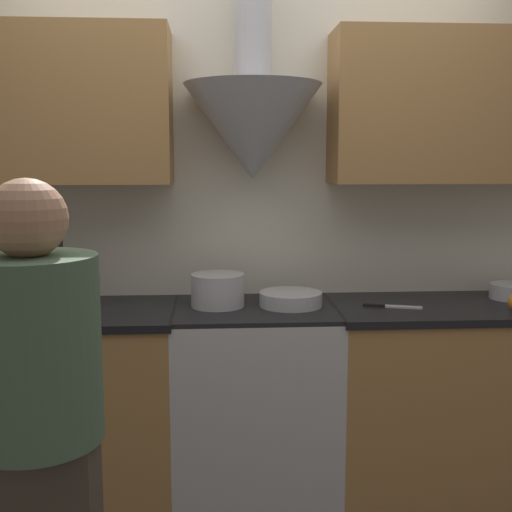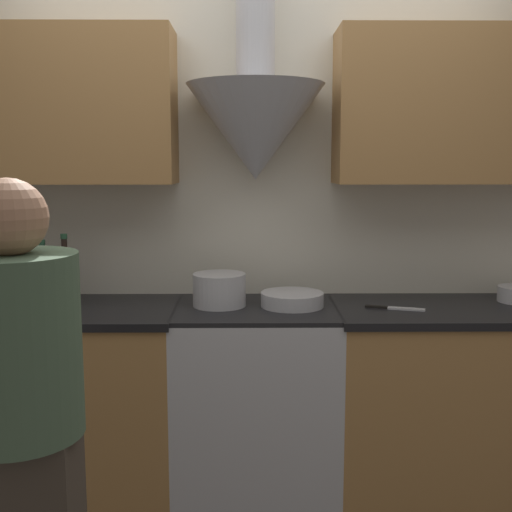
{
  "view_description": "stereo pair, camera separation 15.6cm",
  "coord_description": "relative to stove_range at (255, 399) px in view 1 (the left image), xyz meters",
  "views": [
    {
      "loc": [
        -0.18,
        -2.52,
        1.54
      ],
      "look_at": [
        0.0,
        0.24,
        1.14
      ],
      "focal_mm": 45.0,
      "sensor_mm": 36.0,
      "label": 1
    },
    {
      "loc": [
        -0.03,
        -2.52,
        1.54
      ],
      "look_at": [
        0.0,
        0.24,
        1.14
      ],
      "focal_mm": 45.0,
      "sensor_mm": 36.0,
      "label": 2
    }
  ],
  "objects": [
    {
      "name": "counter_right",
      "position": [
        0.9,
        -0.0,
        -0.0
      ],
      "size": [
        1.08,
        0.62,
        0.89
      ],
      "color": "#B27F47",
      "rests_on": "ground_plane"
    },
    {
      "name": "wine_bottle_4",
      "position": [
        -1.06,
        0.02,
        0.58
      ],
      "size": [
        0.07,
        0.07,
        0.34
      ],
      "color": "black",
      "rests_on": "counter_left"
    },
    {
      "name": "stove_range",
      "position": [
        0.0,
        0.0,
        0.0
      ],
      "size": [
        0.74,
        0.6,
        0.89
      ],
      "color": "silver",
      "rests_on": "ground_plane"
    },
    {
      "name": "person_foreground_left",
      "position": [
        -0.66,
        -1.18,
        0.37
      ],
      "size": [
        0.35,
        0.35,
        1.51
      ],
      "color": "#473D33",
      "rests_on": "ground_plane"
    },
    {
      "name": "wall_back",
      "position": [
        -0.01,
        0.26,
        1.02
      ],
      "size": [
        8.4,
        0.63,
        2.6
      ],
      "color": "silver",
      "rests_on": "ground_plane"
    },
    {
      "name": "counter_left",
      "position": [
        -0.94,
        -0.0,
        -0.0
      ],
      "size": [
        1.16,
        0.62,
        0.89
      ],
      "color": "#B27F47",
      "rests_on": "ground_plane"
    },
    {
      "name": "mixing_bowl",
      "position": [
        0.17,
        0.01,
        0.48
      ],
      "size": [
        0.29,
        0.29,
        0.06
      ],
      "color": "silver",
      "rests_on": "stove_range"
    },
    {
      "name": "saucepan",
      "position": [
        1.25,
        0.1,
        0.48
      ],
      "size": [
        0.2,
        0.2,
        0.07
      ],
      "color": "silver",
      "rests_on": "counter_right"
    },
    {
      "name": "chefs_knife",
      "position": [
        0.63,
        -0.05,
        0.45
      ],
      "size": [
        0.26,
        0.11,
        0.01
      ],
      "rotation": [
        0.0,
        0.0,
        -0.3
      ],
      "color": "silver",
      "rests_on": "counter_right"
    },
    {
      "name": "wine_bottle_5",
      "position": [
        -0.96,
        0.0,
        0.57
      ],
      "size": [
        0.08,
        0.08,
        0.31
      ],
      "color": "black",
      "rests_on": "counter_left"
    },
    {
      "name": "wine_bottle_6",
      "position": [
        -0.86,
        -0.0,
        0.58
      ],
      "size": [
        0.07,
        0.07,
        0.34
      ],
      "color": "black",
      "rests_on": "counter_left"
    },
    {
      "name": "stock_pot",
      "position": [
        -0.17,
        0.03,
        0.52
      ],
      "size": [
        0.24,
        0.24,
        0.15
      ],
      "color": "silver",
      "rests_on": "stove_range"
    }
  ]
}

